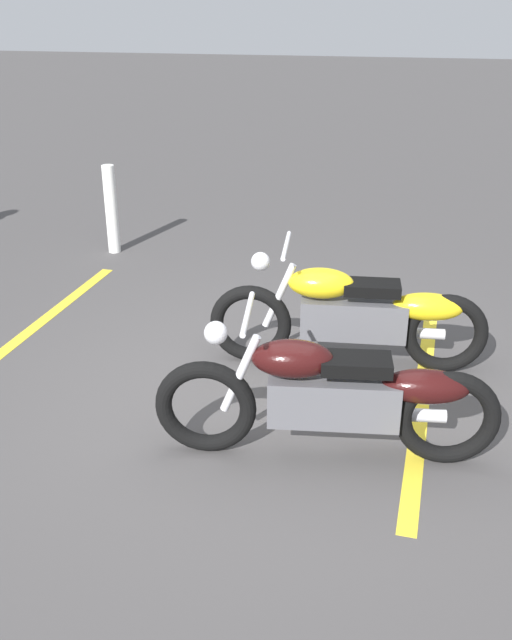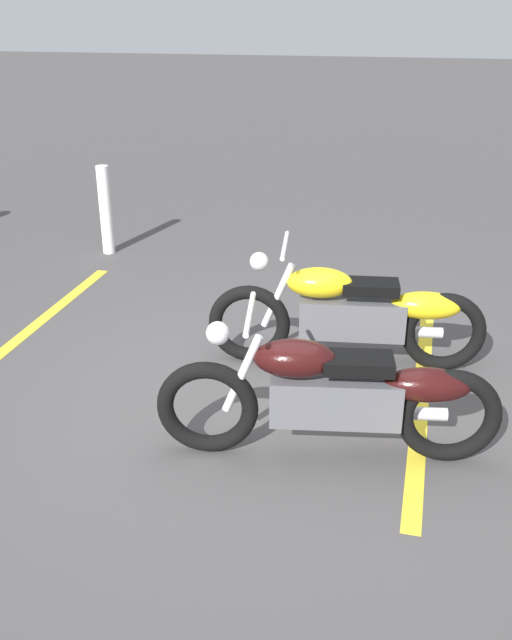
# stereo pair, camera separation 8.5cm
# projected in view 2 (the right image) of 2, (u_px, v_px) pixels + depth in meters

# --- Properties ---
(ground_plane) EXTENTS (60.00, 60.00, 0.00)m
(ground_plane) POSITION_uv_depth(u_px,v_px,m) (267.00, 398.00, 5.45)
(ground_plane) COLOR #474444
(motorcycle_bright_foreground) EXTENTS (2.23, 0.62, 1.04)m
(motorcycle_bright_foreground) POSITION_uv_depth(u_px,v_px,m) (353.00, 314.00, 5.74)
(motorcycle_bright_foreground) COLOR black
(motorcycle_bright_foreground) RESTS_ON ground
(motorcycle_dark_foreground) EXTENTS (2.23, 0.64, 1.04)m
(motorcycle_dark_foreground) POSITION_uv_depth(u_px,v_px,m) (337.00, 395.00, 4.60)
(motorcycle_dark_foreground) COLOR black
(motorcycle_dark_foreground) RESTS_ON ground
(bollard_post) EXTENTS (0.14, 0.14, 1.02)m
(bollard_post) POSITION_uv_depth(u_px,v_px,m) (106.00, 210.00, 8.24)
(bollard_post) COLOR white
(bollard_post) RESTS_ON ground
(parking_stripe_near) EXTENTS (0.34, 3.20, 0.01)m
(parking_stripe_near) POSITION_uv_depth(u_px,v_px,m) (421.00, 394.00, 5.50)
(parking_stripe_near) COLOR yellow
(parking_stripe_near) RESTS_ON ground
(parking_stripe_mid) EXTENTS (0.34, 3.20, 0.01)m
(parking_stripe_mid) POSITION_uv_depth(u_px,v_px,m) (27.00, 332.00, 6.49)
(parking_stripe_mid) COLOR yellow
(parking_stripe_mid) RESTS_ON ground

